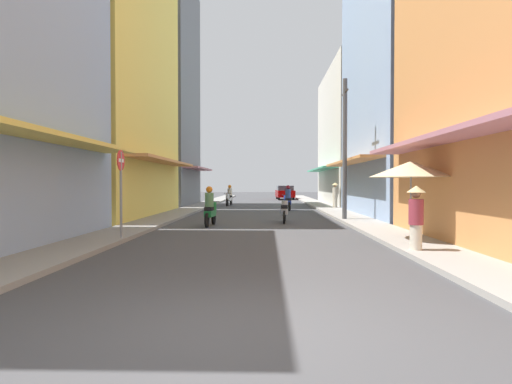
% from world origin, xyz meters
% --- Properties ---
extents(ground_plane, '(112.33, 112.33, 0.00)m').
position_xyz_m(ground_plane, '(0.00, 21.53, 0.00)').
color(ground_plane, '#424244').
extents(sidewalk_left, '(1.59, 59.06, 0.12)m').
position_xyz_m(sidewalk_left, '(-4.42, 21.53, 0.06)').
color(sidewalk_left, gray).
rests_on(sidewalk_left, ground).
extents(sidewalk_right, '(1.59, 59.06, 0.12)m').
position_xyz_m(sidewalk_right, '(4.42, 21.53, 0.06)').
color(sidewalk_right, '#9E9991').
rests_on(sidewalk_right, ground).
extents(building_left_mid, '(7.05, 11.20, 14.33)m').
position_xyz_m(building_left_mid, '(-8.21, 16.51, 7.16)').
color(building_left_mid, '#EFD159').
rests_on(building_left_mid, ground).
extents(building_left_far, '(7.05, 8.15, 16.97)m').
position_xyz_m(building_left_far, '(-8.21, 27.07, 8.48)').
color(building_left_far, slate).
rests_on(building_left_far, ground).
extents(building_right_mid, '(7.05, 10.67, 16.57)m').
position_xyz_m(building_right_mid, '(8.21, 17.14, 8.28)').
color(building_right_mid, '#8CA5CC').
rests_on(building_right_mid, ground).
extents(building_right_far, '(7.05, 12.17, 10.59)m').
position_xyz_m(building_right_far, '(8.21, 28.90, 5.29)').
color(building_right_far, silver).
rests_on(building_right_far, ground).
extents(motorbike_silver, '(0.55, 1.81, 0.96)m').
position_xyz_m(motorbike_silver, '(1.19, 13.51, 0.50)').
color(motorbike_silver, black).
rests_on(motorbike_silver, ground).
extents(motorbike_white, '(0.56, 1.80, 1.58)m').
position_xyz_m(motorbike_white, '(-2.42, 27.22, 0.70)').
color(motorbike_white, black).
rests_on(motorbike_white, ground).
extents(motorbike_green, '(0.55, 1.81, 1.58)m').
position_xyz_m(motorbike_green, '(-1.81, 11.89, 0.70)').
color(motorbike_green, black).
rests_on(motorbike_green, ground).
extents(motorbike_blue, '(0.55, 1.81, 1.58)m').
position_xyz_m(motorbike_blue, '(1.73, 21.73, 0.70)').
color(motorbike_blue, black).
rests_on(motorbike_blue, ground).
extents(parked_car, '(1.97, 4.19, 1.45)m').
position_xyz_m(parked_car, '(2.36, 40.04, 0.74)').
color(parked_car, '#8C0000').
rests_on(parked_car, ground).
extents(pedestrian_midway, '(0.44, 0.44, 1.64)m').
position_xyz_m(pedestrian_midway, '(3.95, 5.27, 0.92)').
color(pedestrian_midway, beige).
rests_on(pedestrian_midway, ground).
extents(pedestrian_foreground, '(0.44, 0.44, 1.75)m').
position_xyz_m(pedestrian_foreground, '(4.89, 22.98, 0.98)').
color(pedestrian_foreground, beige).
rests_on(pedestrian_foreground, ground).
extents(vendor_umbrella, '(2.31, 2.31, 2.32)m').
position_xyz_m(vendor_umbrella, '(4.47, 7.19, 2.09)').
color(vendor_umbrella, '#99999E').
rests_on(vendor_umbrella, ground).
extents(utility_pole, '(0.20, 1.20, 6.31)m').
position_xyz_m(utility_pole, '(3.87, 14.06, 3.23)').
color(utility_pole, '#4C4C4F').
rests_on(utility_pole, ground).
extents(street_sign_no_entry, '(0.07, 0.60, 2.65)m').
position_xyz_m(street_sign_no_entry, '(-3.77, 7.28, 1.72)').
color(street_sign_no_entry, gray).
rests_on(street_sign_no_entry, ground).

